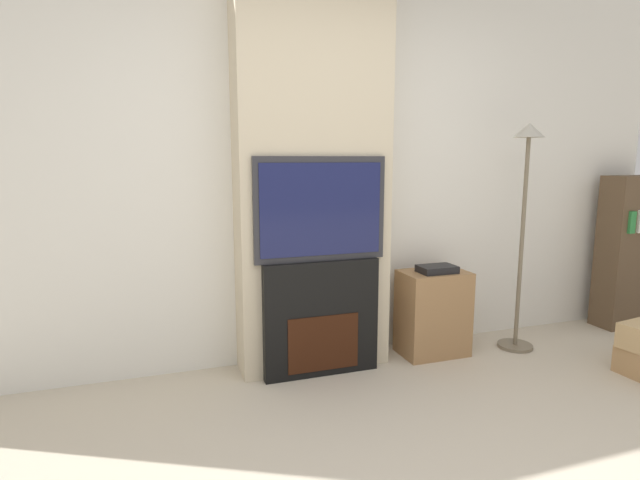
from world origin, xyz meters
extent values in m
cube|color=silver|center=(0.00, 2.03, 1.35)|extent=(6.00, 0.06, 2.70)
cube|color=beige|center=(0.00, 1.85, 1.35)|extent=(1.01, 0.30, 2.70)
cube|color=black|center=(0.00, 1.70, 0.38)|extent=(0.77, 0.14, 0.76)
cube|color=#33160A|center=(0.00, 1.63, 0.23)|extent=(0.48, 0.01, 0.37)
cube|color=#2D2D33|center=(0.00, 1.70, 1.09)|extent=(0.86, 0.06, 0.66)
cube|color=#191E4C|center=(0.00, 1.67, 1.09)|extent=(0.79, 0.01, 0.58)
cylinder|color=#726651|center=(1.54, 1.65, 0.01)|extent=(0.25, 0.25, 0.03)
cylinder|color=#726651|center=(1.54, 1.65, 0.79)|extent=(0.03, 0.03, 1.53)
cone|color=#B7B2A3|center=(1.54, 1.65, 1.61)|extent=(0.21, 0.21, 0.10)
cube|color=#997047|center=(0.88, 1.75, 0.31)|extent=(0.47, 0.32, 0.61)
cube|color=black|center=(0.88, 1.72, 0.64)|extent=(0.26, 0.17, 0.05)
cube|color=brown|center=(2.75, 1.79, 0.63)|extent=(0.49, 0.24, 1.27)
cube|color=#2D7F3D|center=(2.60, 1.65, 0.91)|extent=(0.06, 0.02, 0.18)
camera|label=1|loc=(-1.00, -1.27, 1.41)|focal=28.00mm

